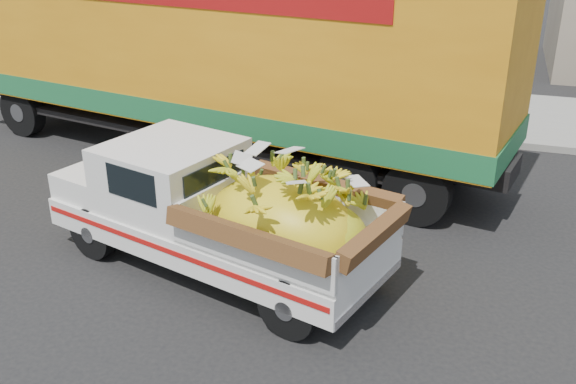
% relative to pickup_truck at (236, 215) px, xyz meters
% --- Properties ---
extents(ground, '(100.00, 100.00, 0.00)m').
position_rel_pickup_truck_xyz_m(ground, '(-2.29, 0.29, -0.92)').
color(ground, black).
rests_on(ground, ground).
extents(curb, '(60.00, 0.25, 0.15)m').
position_rel_pickup_truck_xyz_m(curb, '(-2.29, 6.75, -0.85)').
color(curb, gray).
rests_on(curb, ground).
extents(sidewalk, '(60.00, 4.00, 0.14)m').
position_rel_pickup_truck_xyz_m(sidewalk, '(-2.29, 8.85, -0.85)').
color(sidewalk, gray).
rests_on(sidewalk, ground).
extents(pickup_truck, '(5.19, 3.06, 1.72)m').
position_rel_pickup_truck_xyz_m(pickup_truck, '(0.00, 0.00, 0.00)').
color(pickup_truck, black).
rests_on(pickup_truck, ground).
extents(semi_trailer, '(12.08, 4.77, 3.80)m').
position_rel_pickup_truck_xyz_m(semi_trailer, '(-2.24, 4.29, 1.20)').
color(semi_trailer, black).
rests_on(semi_trailer, ground).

